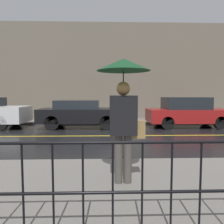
{
  "coord_description": "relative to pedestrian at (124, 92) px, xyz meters",
  "views": [
    {
      "loc": [
        -0.08,
        -8.58,
        1.62
      ],
      "look_at": [
        0.09,
        -3.09,
        1.19
      ],
      "focal_mm": 35.0,
      "sensor_mm": 36.0,
      "label": 1
    }
  ],
  "objects": [
    {
      "name": "pedestrian",
      "position": [
        0.0,
        0.0,
        0.0
      ],
      "size": [
        0.9,
        0.9,
        2.13
      ],
      "rotation": [
        0.0,
        0.0,
        3.14
      ],
      "color": "#4C4742",
      "rests_on": "sidewalk_near"
    },
    {
      "name": "sidewalk_near",
      "position": [
        -0.23,
        -0.1,
        -1.62
      ],
      "size": [
        28.0,
        3.04,
        0.1
      ],
      "color": "slate",
      "rests_on": "ground_plane"
    },
    {
      "name": "sidewalk_far",
      "position": [
        -0.23,
        9.4,
        -1.62
      ],
      "size": [
        28.0,
        2.05,
        0.1
      ],
      "color": "slate",
      "rests_on": "ground_plane"
    },
    {
      "name": "ground_plane",
      "position": [
        -0.23,
        4.9,
        -1.67
      ],
      "size": [
        80.0,
        80.0,
        0.0
      ],
      "primitive_type": "plane",
      "color": "black"
    },
    {
      "name": "lane_marking",
      "position": [
        -0.23,
        4.9,
        -1.67
      ],
      "size": [
        25.2,
        0.12,
        0.01
      ],
      "color": "gold",
      "rests_on": "ground_plane"
    },
    {
      "name": "car_black",
      "position": [
        -1.55,
        7.19,
        -0.95
      ],
      "size": [
        4.07,
        1.78,
        1.37
      ],
      "color": "black",
      "rests_on": "ground_plane"
    },
    {
      "name": "railing_foreground",
      "position": [
        -0.23,
        -1.37,
        -0.93
      ],
      "size": [
        12.0,
        0.04,
        1.03
      ],
      "color": "black",
      "rests_on": "sidewalk_near"
    },
    {
      "name": "building_storefront",
      "position": [
        -0.23,
        10.58,
        1.44
      ],
      "size": [
        28.0,
        0.3,
        6.21
      ],
      "color": "#706656",
      "rests_on": "ground_plane"
    },
    {
      "name": "car_red",
      "position": [
        3.85,
        7.19,
        -0.92
      ],
      "size": [
        4.09,
        1.71,
        1.51
      ],
      "color": "maroon",
      "rests_on": "ground_plane"
    }
  ]
}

